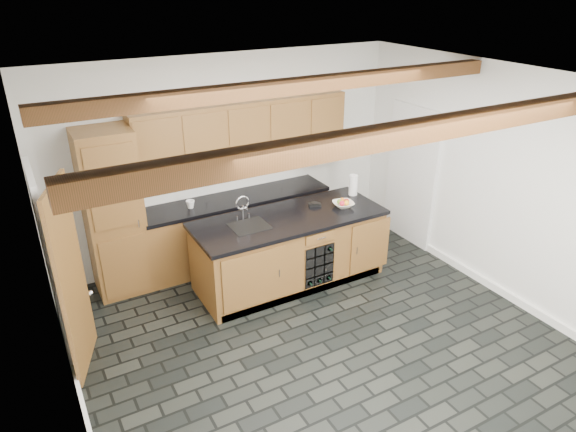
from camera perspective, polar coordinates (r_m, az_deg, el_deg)
name	(u,v)px	position (r m, az deg, el deg)	size (l,w,h in m)	color
ground	(323,342)	(5.85, 3.89, -13.79)	(5.00, 5.00, 0.00)	black
room_shell	(293,200)	(5.41, 0.56, 1.75)	(5.01, 5.00, 5.00)	white
back_cabinetry	(211,198)	(6.94, -8.56, 2.01)	(3.65, 0.62, 2.20)	brown
island	(290,250)	(6.64, 0.24, -3.76)	(2.48, 0.96, 0.93)	brown
faucet	(248,223)	(6.23, -4.45, -0.73)	(0.45, 0.40, 0.34)	black
kitchen_scale	(315,204)	(6.74, 3.01, 1.31)	(0.18, 0.14, 0.05)	black
fruit_bowl	(343,204)	(6.75, 6.16, 1.30)	(0.27, 0.27, 0.07)	white
fruit_cluster	(343,202)	(6.73, 6.17, 1.57)	(0.16, 0.17, 0.07)	#A91F16
paper_towel	(353,185)	(7.10, 7.26, 3.43)	(0.12, 0.12, 0.28)	white
mug	(190,204)	(6.78, -10.79, 1.29)	(0.11, 0.11, 0.11)	white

